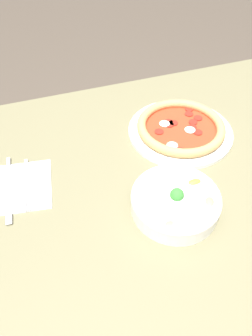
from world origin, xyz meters
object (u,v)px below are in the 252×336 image
object	(u,v)px
pizza	(180,129)
fork	(27,183)
bowl	(176,201)
knife	(9,185)

from	to	relation	value
pizza	fork	size ratio (longest dim) A/B	1.73
pizza	bowl	size ratio (longest dim) A/B	1.48
bowl	knife	bearing A→B (deg)	-28.67
pizza	knife	world-z (taller)	pizza
knife	bowl	bearing A→B (deg)	66.10
fork	knife	size ratio (longest dim) A/B	0.79
bowl	fork	bearing A→B (deg)	-30.96
bowl	knife	size ratio (longest dim) A/B	0.93
pizza	knife	xyz separation A→B (m)	(0.49, 0.05, -0.01)
pizza	fork	distance (m)	0.45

